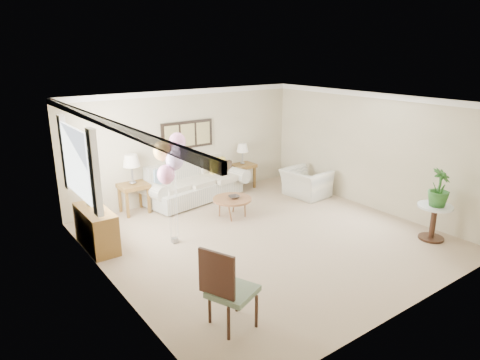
{
  "coord_description": "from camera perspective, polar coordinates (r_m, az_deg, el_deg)",
  "views": [
    {
      "loc": [
        -4.87,
        -5.82,
        3.48
      ],
      "look_at": [
        -0.19,
        0.6,
        1.05
      ],
      "focal_mm": 32.0,
      "sensor_mm": 36.0,
      "label": 1
    }
  ],
  "objects": [
    {
      "name": "ground_plane",
      "position": [
        8.35,
        3.49,
        -7.67
      ],
      "size": [
        6.0,
        6.0,
        0.0
      ],
      "primitive_type": "plane",
      "color": "tan"
    },
    {
      "name": "room_shell",
      "position": [
        7.81,
        2.65,
        3.26
      ],
      "size": [
        6.04,
        6.04,
        2.6
      ],
      "color": "beige",
      "rests_on": "ground"
    },
    {
      "name": "accent_chair",
      "position": [
        5.61,
        -1.69,
        -14.12
      ],
      "size": [
        0.72,
        0.72,
        1.12
      ],
      "color": "slate",
      "rests_on": "ground"
    },
    {
      "name": "vase_sage",
      "position": [
        8.3,
        -19.33,
        -2.6
      ],
      "size": [
        0.2,
        0.2,
        0.18
      ],
      "primitive_type": "imported",
      "rotation": [
        0.0,
        0.0,
        0.16
      ],
      "color": "#AABAA0",
      "rests_on": "credenza"
    },
    {
      "name": "lamp_right",
      "position": [
        10.99,
        0.33,
        4.23
      ],
      "size": [
        0.3,
        0.3,
        0.54
      ],
      "color": "gray",
      "rests_on": "end_table_right"
    },
    {
      "name": "end_table_right",
      "position": [
        11.12,
        0.33,
        1.65
      ],
      "size": [
        0.58,
        0.53,
        0.64
      ],
      "color": "brown",
      "rests_on": "ground"
    },
    {
      "name": "lamp_left",
      "position": [
        9.49,
        -14.3,
        2.4
      ],
      "size": [
        0.37,
        0.37,
        0.66
      ],
      "color": "gray",
      "rests_on": "end_table_left"
    },
    {
      "name": "potted_plant",
      "position": [
        8.67,
        25.04,
        -0.97
      ],
      "size": [
        0.45,
        0.45,
        0.71
      ],
      "primitive_type": "imported",
      "rotation": [
        0.0,
        0.0,
        0.15
      ],
      "color": "#24501C",
      "rests_on": "side_table"
    },
    {
      "name": "side_table",
      "position": [
        8.86,
        24.48,
        -4.11
      ],
      "size": [
        0.64,
        0.64,
        0.69
      ],
      "color": "silver",
      "rests_on": "ground"
    },
    {
      "name": "balloon_cluster",
      "position": [
        7.67,
        -9.08,
        3.08
      ],
      "size": [
        0.67,
        0.57,
        2.06
      ],
      "color": "gray",
      "rests_on": "ground"
    },
    {
      "name": "armchair",
      "position": [
        10.63,
        8.75,
        -0.39
      ],
      "size": [
        0.97,
        1.09,
        0.67
      ],
      "primitive_type": "imported",
      "rotation": [
        0.0,
        0.0,
        1.64
      ],
      "color": "beige",
      "rests_on": "ground"
    },
    {
      "name": "vase_white",
      "position": [
        7.86,
        -18.26,
        -3.63
      ],
      "size": [
        0.2,
        0.2,
        0.17
      ],
      "primitive_type": "imported",
      "rotation": [
        0.0,
        0.0,
        -0.31
      ],
      "color": "white",
      "rests_on": "credenza"
    },
    {
      "name": "decor_bowl",
      "position": [
        9.16,
        -0.8,
        -2.28
      ],
      "size": [
        0.29,
        0.29,
        0.06
      ],
      "primitive_type": "imported",
      "rotation": [
        0.0,
        0.0,
        -0.24
      ],
      "color": "#332C28",
      "rests_on": "coffee_table"
    },
    {
      "name": "credenza",
      "position": [
        8.23,
        -18.61,
        -6.15
      ],
      "size": [
        0.46,
        1.2,
        0.74
      ],
      "color": "brown",
      "rests_on": "ground"
    },
    {
      "name": "wall_art_triptych",
      "position": [
        10.22,
        -7.02,
        6.0
      ],
      "size": [
        1.35,
        0.06,
        0.65
      ],
      "color": "black",
      "rests_on": "ground"
    },
    {
      "name": "end_table_left",
      "position": [
        9.66,
        -14.04,
        -1.11
      ],
      "size": [
        0.61,
        0.56,
        0.67
      ],
      "color": "brown",
      "rests_on": "ground"
    },
    {
      "name": "sofa",
      "position": [
        10.32,
        -6.22,
        -0.6
      ],
      "size": [
        2.74,
        1.36,
        0.95
      ],
      "color": "beige",
      "rests_on": "ground"
    },
    {
      "name": "coffee_table",
      "position": [
        9.19,
        -1.05,
        -2.64
      ],
      "size": [
        0.84,
        0.84,
        0.42
      ],
      "color": "brown",
      "rests_on": "ground"
    }
  ]
}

